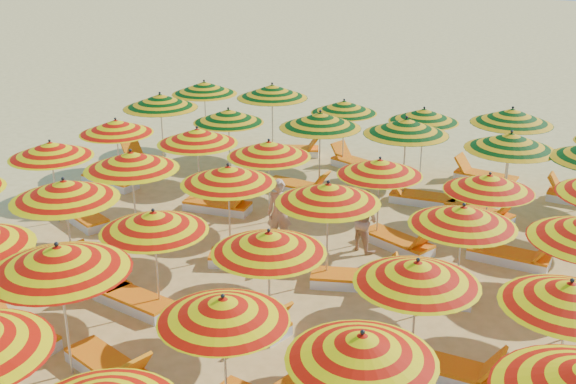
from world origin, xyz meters
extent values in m
plane|color=#F3C96C|center=(0.00, 0.00, 0.00)|extent=(120.00, 120.00, 0.00)
cylinder|color=silver|center=(-1.44, -4.77, 1.12)|extent=(0.04, 0.04, 2.24)
cone|color=#DB6700|center=(-1.44, -4.77, 2.09)|extent=(2.44, 2.44, 0.43)
sphere|color=black|center=(-1.44, -4.77, 2.33)|extent=(0.07, 0.07, 0.07)
cylinder|color=silver|center=(1.36, -4.59, 0.96)|extent=(0.04, 0.04, 1.92)
cone|color=#DB6700|center=(1.36, -4.59, 1.79)|extent=(2.48, 2.48, 0.37)
sphere|color=black|center=(1.36, -4.59, 2.00)|extent=(0.06, 0.06, 0.06)
cone|color=#DB6700|center=(3.50, -4.78, 1.86)|extent=(2.59, 2.59, 0.38)
sphere|color=black|center=(3.50, -4.78, 2.08)|extent=(0.07, 0.07, 0.07)
cylinder|color=silver|center=(-3.59, -2.20, 1.07)|extent=(0.04, 0.04, 2.14)
cone|color=#DB6700|center=(-3.59, -2.20, 1.99)|extent=(2.43, 2.43, 0.41)
sphere|color=black|center=(-3.59, -2.20, 2.23)|extent=(0.07, 0.07, 0.07)
cylinder|color=silver|center=(-1.29, -2.49, 0.99)|extent=(0.04, 0.04, 1.99)
cone|color=#DB6700|center=(-1.29, -2.49, 1.85)|extent=(2.10, 2.10, 0.38)
sphere|color=black|center=(-1.29, -2.49, 2.07)|extent=(0.07, 0.07, 0.07)
cylinder|color=silver|center=(1.00, -2.41, 0.99)|extent=(0.04, 0.04, 1.98)
cone|color=#DB6700|center=(1.00, -2.41, 1.85)|extent=(2.17, 2.17, 0.38)
sphere|color=black|center=(1.00, -2.41, 2.07)|extent=(0.07, 0.07, 0.07)
cylinder|color=silver|center=(3.58, -2.45, 1.00)|extent=(0.04, 0.04, 1.99)
cone|color=#DB6700|center=(3.58, -2.45, 1.86)|extent=(2.32, 2.32, 0.38)
sphere|color=black|center=(3.58, -2.45, 2.08)|extent=(0.07, 0.07, 0.07)
cylinder|color=silver|center=(5.78, -2.24, 1.01)|extent=(0.04, 0.04, 2.02)
cone|color=#DB6700|center=(5.78, -2.24, 1.89)|extent=(2.20, 2.20, 0.38)
sphere|color=black|center=(5.78, -2.24, 2.11)|extent=(0.07, 0.07, 0.07)
cylinder|color=silver|center=(-6.01, 0.07, 1.00)|extent=(0.04, 0.04, 1.99)
cone|color=#DB6700|center=(-6.01, 0.07, 1.86)|extent=(2.18, 2.18, 0.38)
sphere|color=black|center=(-6.01, 0.07, 2.08)|extent=(0.07, 0.07, 0.07)
cylinder|color=silver|center=(-3.56, -0.07, 1.06)|extent=(0.04, 0.04, 2.11)
cone|color=#DB6700|center=(-3.56, -0.07, 1.97)|extent=(2.75, 2.75, 0.40)
sphere|color=black|center=(-3.56, -0.07, 2.20)|extent=(0.07, 0.07, 0.07)
cylinder|color=silver|center=(-1.23, 0.15, 1.02)|extent=(0.04, 0.04, 2.05)
cone|color=#DB6700|center=(-1.23, 0.15, 1.91)|extent=(2.17, 2.17, 0.39)
sphere|color=black|center=(-1.23, 0.15, 2.14)|extent=(0.07, 0.07, 0.07)
cylinder|color=silver|center=(1.13, -0.05, 1.04)|extent=(0.04, 0.04, 2.09)
cone|color=#DB6700|center=(1.13, -0.05, 1.95)|extent=(2.45, 2.45, 0.40)
sphere|color=black|center=(1.13, -0.05, 2.18)|extent=(0.07, 0.07, 0.07)
cylinder|color=silver|center=(3.73, 0.10, 1.00)|extent=(0.04, 0.04, 2.00)
cone|color=#DB6700|center=(3.73, 0.10, 1.87)|extent=(2.05, 2.05, 0.38)
sphere|color=black|center=(3.73, 0.10, 2.09)|extent=(0.07, 0.07, 0.07)
cylinder|color=silver|center=(-5.94, 2.46, 0.98)|extent=(0.04, 0.04, 1.96)
cone|color=#DB6700|center=(-5.94, 2.46, 1.83)|extent=(2.34, 2.34, 0.37)
sphere|color=black|center=(-5.94, 2.46, 2.04)|extent=(0.07, 0.07, 0.07)
cylinder|color=silver|center=(-3.39, 2.41, 1.02)|extent=(0.04, 0.04, 2.03)
cone|color=#DB6700|center=(-3.39, 2.41, 1.90)|extent=(2.47, 2.47, 0.39)
sphere|color=black|center=(-3.39, 2.41, 2.12)|extent=(0.07, 0.07, 0.07)
cylinder|color=silver|center=(-1.32, 2.26, 1.00)|extent=(0.04, 0.04, 2.01)
cone|color=#DB6700|center=(-1.32, 2.26, 1.88)|extent=(2.63, 2.63, 0.38)
sphere|color=black|center=(-1.32, 2.26, 2.10)|extent=(0.07, 0.07, 0.07)
cylinder|color=silver|center=(1.41, 2.31, 0.96)|extent=(0.04, 0.04, 1.93)
cone|color=#DB6700|center=(1.41, 2.31, 1.80)|extent=(2.37, 2.37, 0.37)
sphere|color=black|center=(1.41, 2.31, 2.01)|extent=(0.06, 0.06, 0.06)
cylinder|color=silver|center=(3.81, 2.34, 0.96)|extent=(0.04, 0.04, 1.91)
cone|color=#DB6700|center=(3.81, 2.34, 1.78)|extent=(2.28, 2.28, 0.36)
sphere|color=black|center=(3.81, 2.34, 1.99)|extent=(0.06, 0.06, 0.06)
cylinder|color=silver|center=(-6.03, 4.66, 1.09)|extent=(0.04, 0.04, 2.18)
cone|color=#725D04|center=(-6.03, 4.66, 2.03)|extent=(2.50, 2.50, 0.41)
sphere|color=black|center=(-6.03, 4.66, 2.27)|extent=(0.07, 0.07, 0.07)
cylinder|color=silver|center=(-3.76, 4.63, 0.99)|extent=(0.04, 0.04, 1.98)
cone|color=#725D04|center=(-3.76, 4.63, 1.85)|extent=(2.10, 2.10, 0.38)
sphere|color=black|center=(-3.76, 4.63, 2.06)|extent=(0.07, 0.07, 0.07)
cylinder|color=silver|center=(-1.01, 4.66, 1.09)|extent=(0.04, 0.04, 2.17)
cone|color=#725D04|center=(-1.01, 4.66, 2.03)|extent=(2.36, 2.36, 0.41)
sphere|color=black|center=(-1.01, 4.66, 2.27)|extent=(0.07, 0.07, 0.07)
cylinder|color=silver|center=(1.23, 4.98, 1.09)|extent=(0.04, 0.04, 2.18)
cone|color=#725D04|center=(1.23, 4.98, 2.04)|extent=(2.55, 2.55, 0.42)
sphere|color=black|center=(1.23, 4.98, 2.28)|extent=(0.07, 0.07, 0.07)
cylinder|color=silver|center=(3.83, 4.81, 1.08)|extent=(0.04, 0.04, 2.17)
cone|color=#725D04|center=(3.83, 4.81, 2.02)|extent=(2.63, 2.63, 0.41)
sphere|color=black|center=(3.83, 4.81, 2.26)|extent=(0.07, 0.07, 0.07)
cylinder|color=silver|center=(-5.98, 7.02, 1.04)|extent=(0.04, 0.04, 2.09)
cone|color=#725D04|center=(-5.98, 7.02, 1.95)|extent=(2.35, 2.35, 0.40)
sphere|color=black|center=(-5.98, 7.02, 2.18)|extent=(0.07, 0.07, 0.07)
cylinder|color=silver|center=(-3.63, 7.13, 1.09)|extent=(0.04, 0.04, 2.18)
cone|color=#725D04|center=(-3.63, 7.13, 2.04)|extent=(2.41, 2.41, 0.42)
sphere|color=black|center=(-3.63, 7.13, 2.28)|extent=(0.07, 0.07, 0.07)
cylinder|color=silver|center=(-1.24, 7.04, 0.98)|extent=(0.04, 0.04, 1.95)
cone|color=#725D04|center=(-1.24, 7.04, 1.82)|extent=(2.49, 2.49, 0.37)
sphere|color=black|center=(-1.24, 7.04, 2.04)|extent=(0.07, 0.07, 0.07)
cylinder|color=silver|center=(1.15, 7.03, 0.98)|extent=(0.04, 0.04, 1.97)
cone|color=#725D04|center=(1.15, 7.03, 1.84)|extent=(2.17, 2.17, 0.38)
sphere|color=black|center=(1.15, 7.03, 2.05)|extent=(0.07, 0.07, 0.07)
cylinder|color=silver|center=(3.50, 7.16, 1.09)|extent=(0.04, 0.04, 2.19)
cone|color=#725D04|center=(3.50, 7.16, 2.04)|extent=(2.44, 2.44, 0.42)
sphere|color=black|center=(3.50, 7.16, 2.28)|extent=(0.07, 0.07, 0.07)
cube|color=white|center=(-2.95, -4.44, 0.10)|extent=(1.77, 0.83, 0.20)
cube|color=orange|center=(-2.95, -4.44, 0.23)|extent=(1.77, 0.83, 0.06)
cube|color=white|center=(-0.89, -4.54, 0.10)|extent=(1.80, 1.08, 0.20)
cube|color=orange|center=(-0.89, -4.54, 0.23)|extent=(1.80, 1.08, 0.06)
cube|color=orange|center=(-0.22, -4.76, 0.45)|extent=(0.53, 0.66, 0.48)
cube|color=orange|center=(-4.96, -2.34, 0.45)|extent=(0.56, 0.68, 0.48)
cube|color=white|center=(-3.04, -2.18, 0.10)|extent=(1.80, 1.09, 0.20)
cube|color=orange|center=(-3.04, -2.18, 0.23)|extent=(1.80, 1.09, 0.06)
cube|color=orange|center=(-3.70, -1.96, 0.45)|extent=(0.53, 0.67, 0.48)
cube|color=white|center=(-1.84, -2.55, 0.10)|extent=(1.78, 0.87, 0.20)
cube|color=orange|center=(-1.84, -2.55, 0.23)|extent=(1.78, 0.87, 0.06)
cube|color=orange|center=(-2.53, -2.43, 0.45)|extent=(0.46, 0.64, 0.48)
cube|color=white|center=(0.45, -2.20, 0.10)|extent=(1.80, 1.07, 0.20)
cube|color=orange|center=(0.45, -2.20, 0.23)|extent=(1.80, 1.07, 0.06)
cube|color=orange|center=(1.11, -2.42, 0.45)|extent=(0.52, 0.66, 0.48)
cube|color=white|center=(4.13, -2.29, 0.10)|extent=(1.72, 0.63, 0.20)
cube|color=orange|center=(4.13, -2.29, 0.23)|extent=(1.72, 0.63, 0.06)
cube|color=orange|center=(4.83, -2.31, 0.45)|extent=(0.38, 0.59, 0.48)
cube|color=white|center=(-5.46, 0.32, 0.10)|extent=(1.79, 1.23, 0.20)
cube|color=orange|center=(-5.46, 0.32, 0.23)|extent=(1.79, 1.23, 0.06)
cube|color=orange|center=(-6.09, 0.61, 0.45)|extent=(0.57, 0.68, 0.48)
cube|color=white|center=(-0.68, -0.01, 0.10)|extent=(1.79, 1.15, 0.20)
cube|color=orange|center=(-0.68, -0.01, 0.23)|extent=(1.79, 1.15, 0.06)
cube|color=orange|center=(-0.03, 0.24, 0.45)|extent=(0.55, 0.67, 0.48)
cube|color=white|center=(1.68, 0.02, 0.10)|extent=(1.80, 1.06, 0.20)
cube|color=orange|center=(1.68, 0.02, 0.23)|extent=(1.80, 1.06, 0.06)
cube|color=orange|center=(2.34, 0.23, 0.45)|extent=(0.52, 0.66, 0.48)
cube|color=white|center=(3.18, 0.09, 0.10)|extent=(1.77, 0.87, 0.20)
cube|color=orange|center=(3.18, 0.09, 0.23)|extent=(1.77, 0.87, 0.06)
cube|color=orange|center=(2.49, -0.03, 0.45)|extent=(0.46, 0.63, 0.48)
cube|color=white|center=(-6.49, 2.69, 0.10)|extent=(1.77, 0.84, 0.20)
cube|color=orange|center=(-6.49, 2.69, 0.23)|extent=(1.77, 0.84, 0.06)
cube|color=orange|center=(-5.80, 2.58, 0.45)|extent=(0.45, 0.63, 0.48)
cube|color=white|center=(-2.84, 2.34, 0.10)|extent=(1.75, 0.76, 0.20)
cube|color=orange|center=(-2.84, 2.34, 0.23)|extent=(1.75, 0.76, 0.06)
cube|color=orange|center=(-2.14, 2.41, 0.45)|extent=(0.42, 0.62, 0.48)
cube|color=white|center=(1.96, 2.14, 0.10)|extent=(1.79, 1.20, 0.20)
cube|color=orange|center=(1.96, 2.14, 0.23)|extent=(1.79, 1.20, 0.06)
cube|color=orange|center=(2.61, 1.87, 0.45)|extent=(0.56, 0.68, 0.48)
cube|color=white|center=(4.36, 2.45, 0.10)|extent=(1.74, 0.70, 0.20)
cube|color=orange|center=(4.36, 2.45, 0.23)|extent=(1.74, 0.70, 0.06)
cube|color=orange|center=(5.05, 2.40, 0.45)|extent=(0.40, 0.60, 0.48)
cube|color=white|center=(-6.58, 4.43, 0.10)|extent=(1.79, 1.19, 0.20)
cube|color=orange|center=(-6.58, 4.43, 0.23)|extent=(1.79, 1.19, 0.06)
cube|color=orange|center=(-7.22, 4.70, 0.45)|extent=(0.56, 0.68, 0.48)
cube|color=white|center=(-1.56, 4.43, 0.10)|extent=(1.74, 0.72, 0.20)
cube|color=orange|center=(-1.56, 4.43, 0.23)|extent=(1.74, 0.72, 0.06)
cube|color=orange|center=(-0.86, 4.38, 0.45)|extent=(0.41, 0.61, 0.48)
cube|color=white|center=(1.78, 5.04, 0.10)|extent=(1.73, 0.68, 0.20)
cube|color=orange|center=(1.78, 5.04, 0.23)|extent=(1.73, 0.68, 0.06)
cube|color=orange|center=(1.08, 5.00, 0.45)|extent=(0.40, 0.60, 0.48)
cube|color=white|center=(3.28, 4.66, 0.10)|extent=(1.79, 1.17, 0.20)
cube|color=orange|center=(3.28, 4.66, 0.23)|extent=(1.79, 1.17, 0.06)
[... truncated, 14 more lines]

